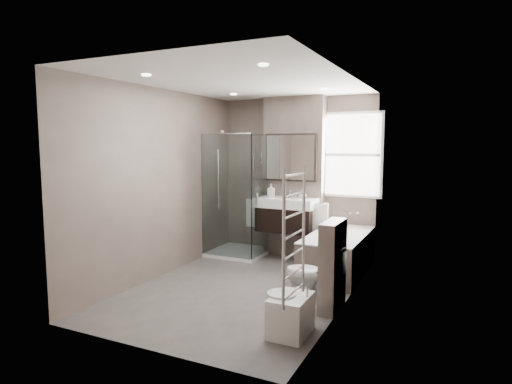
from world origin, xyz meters
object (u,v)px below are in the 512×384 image
Objects in this scene: toilet at (312,275)px; bathtub at (338,252)px; vanity at (286,214)px; bidet at (290,314)px.

bathtub is at bearing -167.78° from toilet.
vanity is 2.73m from bidet.
vanity reaches higher than bathtub.
vanity is 1.07m from bathtub.
toilet reaches higher than bidet.
bathtub is (0.92, -0.33, -0.43)m from vanity.
vanity reaches higher than bidet.
vanity is at bearing 112.30° from bidet.
vanity is at bearing -139.29° from toilet.
vanity is 1.90× the size of bidet.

